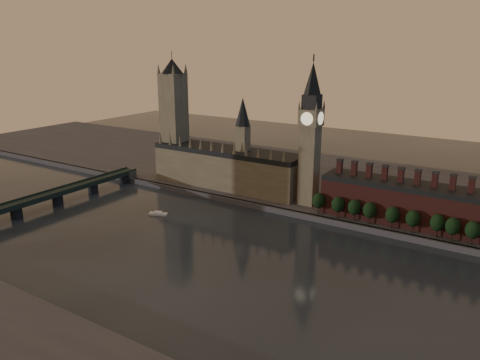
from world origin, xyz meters
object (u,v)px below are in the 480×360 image
(victoria_tower, at_px, (174,115))
(westminster_bridge, at_px, (34,202))
(river_boat, at_px, (158,214))
(big_ben, at_px, (311,133))

(victoria_tower, bearing_deg, westminster_bridge, -106.56)
(river_boat, bearing_deg, westminster_bridge, -174.37)
(westminster_bridge, height_order, river_boat, westminster_bridge)
(victoria_tower, relative_size, river_boat, 7.94)
(victoria_tower, xyz_separation_m, big_ben, (130.00, -5.00, -2.26))
(victoria_tower, height_order, westminster_bridge, victoria_tower)
(big_ben, distance_m, river_boat, 122.77)
(victoria_tower, relative_size, big_ben, 1.01)
(westminster_bridge, bearing_deg, river_boat, 28.35)
(victoria_tower, xyz_separation_m, westminster_bridge, (-35.00, -117.70, -51.65))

